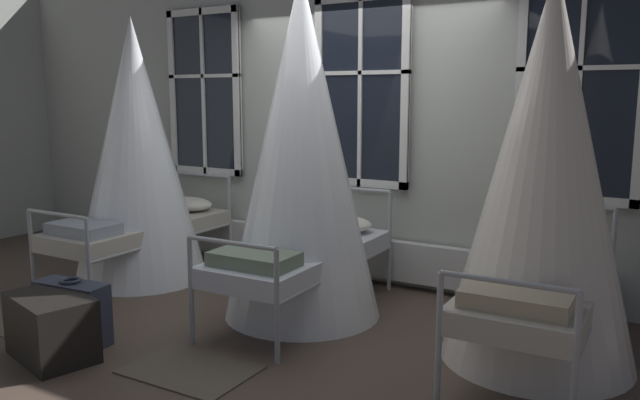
{
  "coord_description": "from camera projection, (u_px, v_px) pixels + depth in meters",
  "views": [
    {
      "loc": [
        2.65,
        -3.96,
        1.73
      ],
      "look_at": [
        0.19,
        0.17,
        0.94
      ],
      "focal_mm": 35.31,
      "sensor_mm": 36.0,
      "label": 1
    }
  ],
  "objects": [
    {
      "name": "suitcase_dark",
      "position": [
        73.0,
        312.0,
        4.44
      ],
      "size": [
        0.58,
        0.26,
        0.47
      ],
      "rotation": [
        0.0,
        0.0,
        0.09
      ],
      "color": "#2D3342",
      "rests_on": "ground"
    },
    {
      "name": "travel_trunk",
      "position": [
        52.0,
        327.0,
        4.19
      ],
      "size": [
        0.72,
        0.55,
        0.43
      ],
      "primitive_type": "cube",
      "rotation": [
        0.0,
        0.0,
        -0.26
      ],
      "color": "black",
      "rests_on": "ground"
    },
    {
      "name": "cot_second",
      "position": [
        302.0,
        155.0,
        4.87
      ],
      "size": [
        1.24,
        1.87,
        2.67
      ],
      "rotation": [
        0.0,
        0.0,
        1.59
      ],
      "color": "#9EA3A8",
      "rests_on": "ground"
    },
    {
      "name": "ground",
      "position": [
        289.0,
        317.0,
        4.98
      ],
      "size": [
        21.64,
        21.64,
        0.0
      ],
      "primitive_type": "plane",
      "color": "#4C3D33"
    },
    {
      "name": "rug_second",
      "position": [
        191.0,
        370.0,
        4.02
      ],
      "size": [
        0.81,
        0.57,
        0.01
      ],
      "primitive_type": "cube",
      "rotation": [
        0.0,
        0.0,
        0.01
      ],
      "color": "brown",
      "rests_on": "ground"
    },
    {
      "name": "back_wall_with_windows",
      "position": [
        366.0,
        118.0,
        5.85
      ],
      "size": [
        9.26,
        0.1,
        3.07
      ],
      "primitive_type": "cube",
      "color": "#B2B7AD",
      "rests_on": "ground"
    },
    {
      "name": "cot_third",
      "position": [
        545.0,
        178.0,
        4.01
      ],
      "size": [
        1.24,
        1.87,
        2.53
      ],
      "rotation": [
        0.0,
        0.0,
        1.59
      ],
      "color": "#9EA3A8",
      "rests_on": "ground"
    },
    {
      "name": "cot_first",
      "position": [
        137.0,
        156.0,
        5.9
      ],
      "size": [
        1.24,
        1.87,
        2.46
      ],
      "rotation": [
        0.0,
        0.0,
        1.58
      ],
      "color": "#9EA3A8",
      "rests_on": "ground"
    },
    {
      "name": "rug_first",
      "position": [
        13.0,
        318.0,
        4.96
      ],
      "size": [
        0.81,
        0.58,
        0.01
      ],
      "primitive_type": "cube",
      "rotation": [
        0.0,
        0.0,
        -0.03
      ],
      "color": "brown",
      "rests_on": "ground"
    },
    {
      "name": "window_bank",
      "position": [
        360.0,
        173.0,
        5.83
      ],
      "size": [
        4.67,
        0.1,
        2.56
      ],
      "color": "black",
      "rests_on": "ground"
    }
  ]
}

